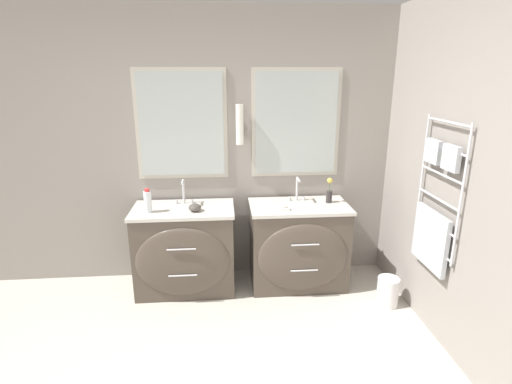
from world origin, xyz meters
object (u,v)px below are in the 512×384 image
at_px(amenity_bowl, 195,208).
at_px(flower_vase, 329,192).
at_px(vanity_right, 299,246).
at_px(vanity_left, 185,250).
at_px(waste_bin, 388,291).
at_px(toiletry_bottle, 148,201).

distance_m(amenity_bowl, flower_vase, 1.27).
distance_m(vanity_right, amenity_bowl, 1.06).
height_order(vanity_left, vanity_right, same).
relative_size(vanity_left, vanity_right, 1.00).
xyz_separation_m(vanity_left, vanity_right, (1.08, 0.00, 0.00)).
xyz_separation_m(vanity_right, amenity_bowl, (-0.97, -0.06, 0.44)).
bearing_deg(flower_vase, vanity_right, -164.30).
height_order(vanity_right, waste_bin, vanity_right).
bearing_deg(amenity_bowl, waste_bin, -12.30).
xyz_separation_m(toiletry_bottle, flower_vase, (1.67, 0.14, -0.00)).
distance_m(vanity_right, toiletry_bottle, 1.47).
distance_m(vanity_right, waste_bin, 0.89).
bearing_deg(vanity_left, waste_bin, -13.32).
relative_size(vanity_right, toiletry_bottle, 4.27).
distance_m(vanity_left, vanity_right, 1.08).
distance_m(toiletry_bottle, waste_bin, 2.28).
distance_m(vanity_left, flower_vase, 1.47).
distance_m(vanity_left, amenity_bowl, 0.46).
bearing_deg(vanity_left, vanity_right, 0.00).
relative_size(vanity_left, amenity_bowl, 8.12).
xyz_separation_m(vanity_right, toiletry_bottle, (-1.38, -0.05, 0.51)).
bearing_deg(waste_bin, amenity_bowl, 167.70).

